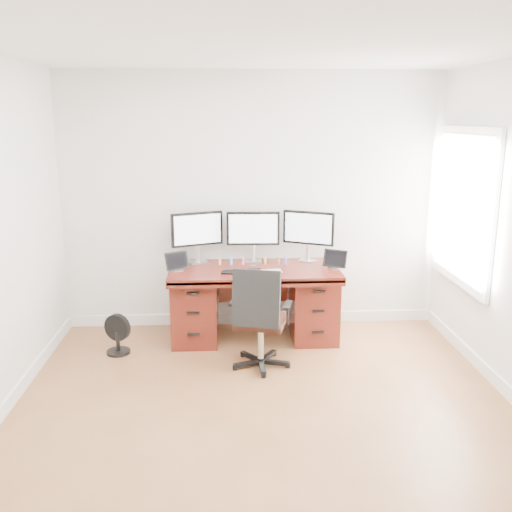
{
  "coord_description": "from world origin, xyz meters",
  "views": [
    {
      "loc": [
        -0.28,
        -3.73,
        2.24
      ],
      "look_at": [
        0.0,
        1.5,
        0.95
      ],
      "focal_mm": 40.0,
      "sensor_mm": 36.0,
      "label": 1
    }
  ],
  "objects_px": {
    "office_chair": "(260,335)",
    "monitor_center": "(253,230)",
    "desk": "(254,300)",
    "floor_fan": "(117,335)",
    "keyboard": "(259,272)"
  },
  "relations": [
    {
      "from": "office_chair",
      "to": "monitor_center",
      "type": "distance_m",
      "value": 1.25
    },
    {
      "from": "office_chair",
      "to": "floor_fan",
      "type": "xyz_separation_m",
      "value": [
        -1.35,
        0.4,
        -0.13
      ]
    },
    {
      "from": "desk",
      "to": "monitor_center",
      "type": "xyz_separation_m",
      "value": [
        -0.0,
        0.24,
        0.68
      ]
    },
    {
      "from": "floor_fan",
      "to": "monitor_center",
      "type": "relative_size",
      "value": 0.71
    },
    {
      "from": "desk",
      "to": "floor_fan",
      "type": "relative_size",
      "value": 4.34
    },
    {
      "from": "keyboard",
      "to": "desk",
      "type": "bearing_deg",
      "value": 91.69
    },
    {
      "from": "monitor_center",
      "to": "keyboard",
      "type": "distance_m",
      "value": 0.55
    },
    {
      "from": "desk",
      "to": "monitor_center",
      "type": "height_order",
      "value": "monitor_center"
    },
    {
      "from": "desk",
      "to": "office_chair",
      "type": "relative_size",
      "value": 1.77
    },
    {
      "from": "monitor_center",
      "to": "keyboard",
      "type": "height_order",
      "value": "monitor_center"
    },
    {
      "from": "office_chair",
      "to": "monitor_center",
      "type": "xyz_separation_m",
      "value": [
        -0.01,
        0.99,
        0.77
      ]
    },
    {
      "from": "desk",
      "to": "keyboard",
      "type": "bearing_deg",
      "value": -79.72
    },
    {
      "from": "floor_fan",
      "to": "keyboard",
      "type": "bearing_deg",
      "value": 30.81
    },
    {
      "from": "desk",
      "to": "office_chair",
      "type": "height_order",
      "value": "office_chair"
    },
    {
      "from": "floor_fan",
      "to": "desk",
      "type": "bearing_deg",
      "value": 39.4
    }
  ]
}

